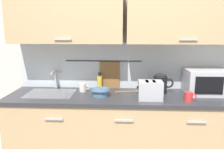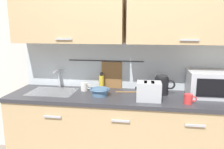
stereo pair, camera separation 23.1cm
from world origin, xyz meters
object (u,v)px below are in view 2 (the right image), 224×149
(mug_by_kettle, at_px, (189,99))
(microwave, at_px, (210,84))
(dish_soap_bottle, at_px, (102,82))
(toaster, at_px, (149,91))
(mixing_bowl, at_px, (100,91))
(wooden_spoon, at_px, (131,92))
(mug_near_sink, at_px, (85,87))
(electric_kettle, at_px, (162,85))

(mug_by_kettle, bearing_deg, microwave, 46.57)
(dish_soap_bottle, bearing_deg, toaster, -33.07)
(mixing_bowl, height_order, wooden_spoon, mixing_bowl)
(wooden_spoon, bearing_deg, dish_soap_bottle, 163.91)
(wooden_spoon, bearing_deg, mug_by_kettle, -27.62)
(microwave, xyz_separation_m, mug_near_sink, (-1.37, 0.01, -0.09))
(mug_near_sink, bearing_deg, microwave, -0.31)
(electric_kettle, xyz_separation_m, mug_near_sink, (-0.87, 0.01, -0.05))
(microwave, distance_m, mug_near_sink, 1.38)
(mug_near_sink, distance_m, mug_by_kettle, 1.15)
(wooden_spoon, bearing_deg, mixing_bowl, -153.28)
(toaster, distance_m, mug_by_kettle, 0.38)
(mixing_bowl, xyz_separation_m, mug_by_kettle, (0.90, -0.14, 0.00))
(dish_soap_bottle, xyz_separation_m, mug_near_sink, (-0.18, -0.11, -0.04))
(wooden_spoon, bearing_deg, toaster, -52.87)
(toaster, bearing_deg, wooden_spoon, 127.13)
(mixing_bowl, distance_m, wooden_spoon, 0.37)
(dish_soap_bottle, relative_size, mug_by_kettle, 1.63)
(microwave, xyz_separation_m, toaster, (-0.64, -0.24, -0.04))
(mixing_bowl, height_order, toaster, toaster)
(electric_kettle, xyz_separation_m, dish_soap_bottle, (-0.70, 0.12, -0.01))
(dish_soap_bottle, relative_size, mug_near_sink, 1.63)
(electric_kettle, bearing_deg, mug_near_sink, 179.59)
(mug_near_sink, height_order, wooden_spoon, mug_near_sink)
(microwave, bearing_deg, mug_near_sink, 179.69)
(microwave, height_order, mug_near_sink, microwave)
(microwave, distance_m, wooden_spoon, 0.85)
(microwave, relative_size, toaster, 1.80)
(dish_soap_bottle, xyz_separation_m, mixing_bowl, (0.03, -0.27, -0.04))
(microwave, distance_m, mug_by_kettle, 0.40)
(electric_kettle, relative_size, mixing_bowl, 1.06)
(mug_near_sink, height_order, mixing_bowl, mug_near_sink)
(mug_by_kettle, relative_size, wooden_spoon, 0.43)
(dish_soap_bottle, relative_size, wooden_spoon, 0.71)
(dish_soap_bottle, xyz_separation_m, mug_by_kettle, (0.93, -0.40, -0.04))
(dish_soap_bottle, bearing_deg, mug_by_kettle, -23.40)
(dish_soap_bottle, bearing_deg, mug_near_sink, -147.77)
(microwave, relative_size, wooden_spoon, 1.66)
(microwave, relative_size, mug_near_sink, 3.83)
(electric_kettle, bearing_deg, mug_by_kettle, -50.43)
(mixing_bowl, distance_m, mug_by_kettle, 0.91)
(toaster, xyz_separation_m, mug_by_kettle, (0.38, -0.04, -0.05))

